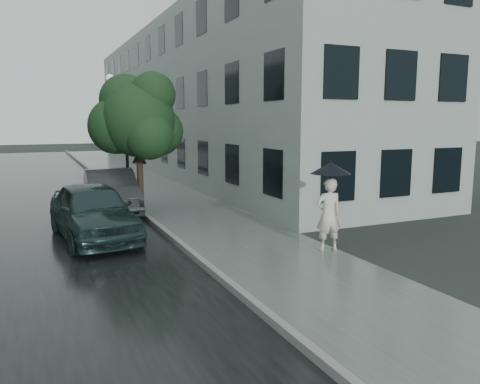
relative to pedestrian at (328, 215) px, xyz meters
name	(u,v)px	position (x,y,z in m)	size (l,w,h in m)	color
ground	(260,255)	(-1.70, 0.36, -0.92)	(120.00, 120.00, 0.00)	black
sidewalk	(152,189)	(-1.45, 12.36, -0.92)	(3.50, 60.00, 0.01)	slate
kerb_near	(113,190)	(-3.27, 12.36, -0.85)	(0.15, 60.00, 0.15)	slate
asphalt_road	(31,196)	(-6.78, 12.36, -0.92)	(6.85, 60.00, 0.00)	black
building_near	(202,101)	(3.77, 19.86, 3.58)	(7.02, 36.00, 9.00)	gray
pedestrian	(328,215)	(0.00, 0.00, 0.00)	(0.67, 0.44, 1.83)	beige
umbrella	(331,168)	(0.03, -0.01, 1.16)	(1.16, 1.16, 1.34)	black
street_tree	(138,119)	(-3.15, 7.15, 2.36)	(3.37, 3.06, 4.92)	#332619
lamp_post	(122,130)	(-3.30, 9.35, 1.94)	(0.85, 0.34, 5.00)	black
car_near	(93,211)	(-5.20, 3.64, -0.14)	(1.84, 4.58, 1.56)	#1B2E2E
car_far	(111,191)	(-4.16, 7.24, -0.16)	(1.61, 4.62, 1.52)	black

